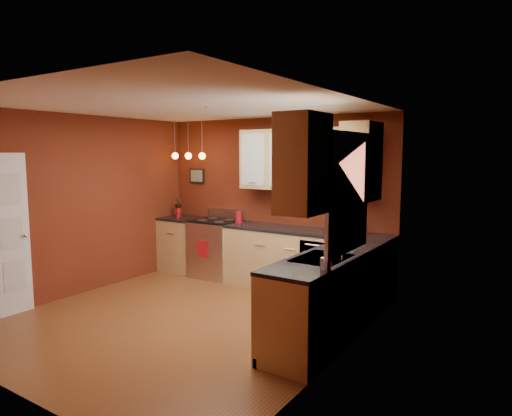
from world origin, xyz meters
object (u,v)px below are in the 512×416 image
Objects in this scene: sink at (322,260)px; soap_pump at (326,261)px; coffee_maker at (341,224)px; gas_range at (216,248)px; red_canister at (239,217)px.

sink is 3.87× the size of soap_pump.
sink is 1.56m from coffee_maker.
coffee_maker is at bearing 108.75° from soap_pump.
gas_range is at bearing 150.22° from sink.
soap_pump is (2.40, -1.95, -0.00)m from red_canister.
soap_pump is at bearing -60.90° from sink.
sink is at bearing -34.88° from red_canister.
gas_range is 6.13× the size of soap_pump.
red_canister is 1.01× the size of soap_pump.
soap_pump reaches higher than gas_range.
soap_pump is at bearing -34.14° from gas_range.
sink and coffee_maker have the same top height.
soap_pump is (0.66, -1.94, -0.04)m from coffee_maker.
gas_range is at bearing -176.17° from coffee_maker.
sink is 2.49× the size of coffee_maker.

